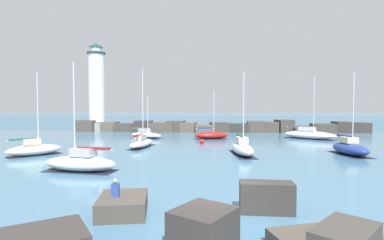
# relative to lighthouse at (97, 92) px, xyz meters

# --- Properties ---
(ground_plane) EXTENTS (600.00, 600.00, 0.00)m
(ground_plane) POSITION_rel_lighthouse_xyz_m (24.56, -50.08, -8.44)
(ground_plane) COLOR teal
(open_sea_beyond) EXTENTS (400.00, 116.00, 0.01)m
(open_sea_beyond) POSITION_rel_lighthouse_xyz_m (24.56, 59.04, -8.44)
(open_sea_beyond) COLOR #386684
(open_sea_beyond) RESTS_ON ground
(breakwater_jetty) EXTENTS (60.17, 6.87, 2.54)m
(breakwater_jetty) POSITION_rel_lighthouse_xyz_m (25.81, -0.88, -7.44)
(breakwater_jetty) COLOR #4C443D
(breakwater_jetty) RESTS_ON ground
(lighthouse) EXTENTS (4.52, 4.52, 18.82)m
(lighthouse) POSITION_rel_lighthouse_xyz_m (0.00, 0.00, 0.00)
(lighthouse) COLOR gray
(lighthouse) RESTS_ON ground
(foreground_rocks) EXTENTS (14.08, 7.65, 1.48)m
(foreground_rocks) POSITION_rel_lighthouse_xyz_m (23.75, -51.93, -7.93)
(foreground_rocks) COLOR #383330
(foreground_rocks) RESTS_ON ground
(sailboat_moored_0) EXTENTS (6.32, 3.08, 8.69)m
(sailboat_moored_0) POSITION_rel_lighthouse_xyz_m (13.65, -40.07, -7.74)
(sailboat_moored_0) COLOR silver
(sailboat_moored_0) RESTS_ON ground
(sailboat_moored_1) EXTENTS (2.55, 7.00, 8.82)m
(sailboat_moored_1) POSITION_rel_lighthouse_xyz_m (27.53, -30.90, -7.72)
(sailboat_moored_1) COLOR silver
(sailboat_moored_1) RESTS_ON ground
(sailboat_moored_2) EXTENTS (7.92, 6.68, 9.92)m
(sailboat_moored_2) POSITION_rel_lighthouse_xyz_m (40.14, -14.46, -7.71)
(sailboat_moored_2) COLOR white
(sailboat_moored_2) RESTS_ON ground
(sailboat_moored_3) EXTENTS (2.68, 6.52, 10.04)m
(sailboat_moored_3) POSITION_rel_lighthouse_xyz_m (15.41, -25.81, -7.82)
(sailboat_moored_3) COLOR white
(sailboat_moored_3) RESTS_ON ground
(sailboat_moored_4) EXTENTS (2.91, 5.89, 8.79)m
(sailboat_moored_4) POSITION_rel_lighthouse_xyz_m (39.02, -30.60, -7.71)
(sailboat_moored_4) COLOR navy
(sailboat_moored_4) RESTS_ON ground
(sailboat_moored_5) EXTENTS (6.23, 4.56, 6.95)m
(sailboat_moored_5) POSITION_rel_lighthouse_xyz_m (13.52, -14.26, -7.87)
(sailboat_moored_5) COLOR white
(sailboat_moored_5) RESTS_ON ground
(sailboat_moored_6) EXTENTS (5.66, 2.91, 7.78)m
(sailboat_moored_6) POSITION_rel_lighthouse_xyz_m (24.41, -15.28, -7.84)
(sailboat_moored_6) COLOR maroon
(sailboat_moored_6) RESTS_ON ground
(sailboat_moored_7) EXTENTS (5.20, 5.21, 8.77)m
(sailboat_moored_7) POSITION_rel_lighthouse_xyz_m (5.46, -32.72, -7.76)
(sailboat_moored_7) COLOR white
(sailboat_moored_7) RESTS_ON ground
(mooring_buoy_orange_near) EXTENTS (0.65, 0.65, 0.85)m
(mooring_buoy_orange_near) POSITION_rel_lighthouse_xyz_m (23.00, -21.50, -8.12)
(mooring_buoy_orange_near) COLOR red
(mooring_buoy_orange_near) RESTS_ON ground
(person_on_rocks) EXTENTS (0.36, 0.23, 1.72)m
(person_on_rocks) POSITION_rel_lighthouse_xyz_m (19.42, -49.50, -7.48)
(person_on_rocks) COLOR #282833
(person_on_rocks) RESTS_ON ground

